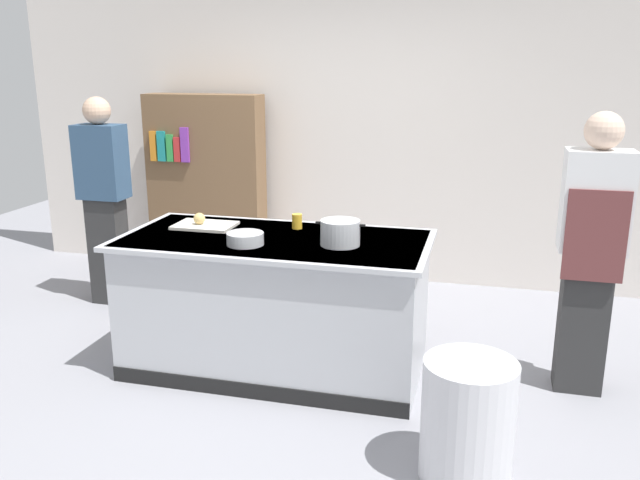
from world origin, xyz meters
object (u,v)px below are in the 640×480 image
at_px(onion, 199,219).
at_px(juice_cup, 297,221).
at_px(mixing_bowl, 245,239).
at_px(person_guest, 104,197).
at_px(stock_pot, 340,233).
at_px(person_chef, 591,249).
at_px(bookshelf, 206,186).
at_px(trash_bin, 468,421).

height_order(onion, juice_cup, juice_cup).
relative_size(mixing_bowl, person_guest, 0.13).
relative_size(stock_pot, juice_cup, 3.09).
distance_m(person_chef, person_guest, 3.73).
bearing_deg(person_guest, onion, 42.55).
xyz_separation_m(stock_pot, person_guest, (-2.20, 0.91, -0.07)).
bearing_deg(person_chef, person_guest, 60.58).
bearing_deg(juice_cup, onion, -168.90).
distance_m(onion, bookshelf, 1.80).
bearing_deg(stock_pot, person_guest, 157.58).
xyz_separation_m(stock_pot, juice_cup, (-0.37, 0.33, -0.03)).
height_order(mixing_bowl, trash_bin, mixing_bowl).
distance_m(onion, trash_bin, 2.24).
bearing_deg(trash_bin, onion, 150.31).
height_order(stock_pot, mixing_bowl, stock_pot).
height_order(mixing_bowl, person_chef, person_chef).
bearing_deg(juice_cup, trash_bin, -44.57).
distance_m(person_chef, bookshelf, 3.57).
xyz_separation_m(juice_cup, person_chef, (1.84, -0.08, -0.04)).
xyz_separation_m(person_chef, person_guest, (-3.67, 0.66, -0.00)).
xyz_separation_m(person_guest, bookshelf, (0.48, 0.95, -0.06)).
height_order(onion, bookshelf, bookshelf).
height_order(person_guest, bookshelf, person_guest).
xyz_separation_m(mixing_bowl, bookshelf, (-1.15, 1.99, -0.09)).
xyz_separation_m(onion, mixing_bowl, (0.46, -0.34, -0.02)).
relative_size(stock_pot, mixing_bowl, 1.35).
bearing_deg(onion, person_guest, 148.94).
height_order(stock_pot, person_chef, person_chef).
xyz_separation_m(stock_pot, person_chef, (1.47, 0.25, -0.06)).
bearing_deg(person_chef, onion, 71.84).
bearing_deg(onion, bookshelf, 112.58).
xyz_separation_m(mixing_bowl, trash_bin, (1.40, -0.72, -0.63)).
bearing_deg(person_chef, bookshelf, 43.95).
relative_size(mixing_bowl, trash_bin, 0.37).
distance_m(onion, person_guest, 1.37).
relative_size(mixing_bowl, bookshelf, 0.13).
bearing_deg(juice_cup, stock_pot, -41.48).
relative_size(onion, juice_cup, 0.79).
bearing_deg(trash_bin, mixing_bowl, 152.71).
xyz_separation_m(onion, stock_pot, (1.02, -0.20, 0.02)).
height_order(juice_cup, trash_bin, juice_cup).
height_order(trash_bin, person_chef, person_chef).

